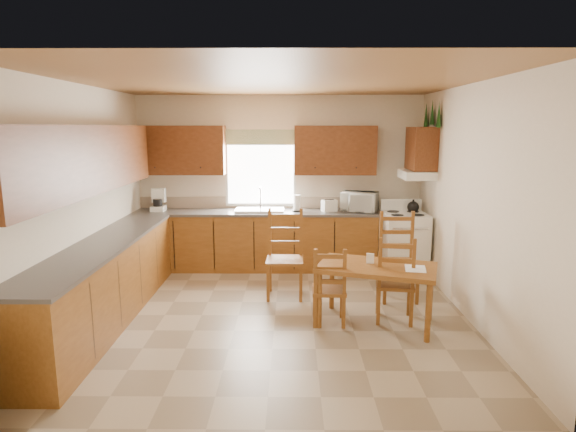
{
  "coord_description": "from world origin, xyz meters",
  "views": [
    {
      "loc": [
        0.2,
        -5.41,
        2.21
      ],
      "look_at": [
        0.15,
        0.3,
        1.15
      ],
      "focal_mm": 30.0,
      "sensor_mm": 36.0,
      "label": 1
    }
  ],
  "objects_px": {
    "microwave": "(360,202)",
    "chair_near_left": "(329,285)",
    "chair_far_left": "(285,255)",
    "chair_far_right": "(399,257)",
    "dining_table": "(376,295)",
    "chair_near_right": "(395,278)",
    "stove": "(404,245)"
  },
  "relations": [
    {
      "from": "microwave",
      "to": "chair_near_left",
      "type": "xyz_separation_m",
      "value": [
        -0.63,
        -2.15,
        -0.62
      ]
    },
    {
      "from": "chair_far_left",
      "to": "chair_far_right",
      "type": "height_order",
      "value": "chair_far_left"
    },
    {
      "from": "dining_table",
      "to": "chair_near_left",
      "type": "bearing_deg",
      "value": -164.83
    },
    {
      "from": "microwave",
      "to": "chair_far_right",
      "type": "bearing_deg",
      "value": -56.7
    },
    {
      "from": "chair_far_left",
      "to": "microwave",
      "type": "bearing_deg",
      "value": 49.73
    },
    {
      "from": "chair_near_right",
      "to": "chair_far_right",
      "type": "relative_size",
      "value": 0.9
    },
    {
      "from": "dining_table",
      "to": "chair_far_left",
      "type": "bearing_deg",
      "value": 157.44
    },
    {
      "from": "chair_near_left",
      "to": "chair_far_left",
      "type": "bearing_deg",
      "value": -57.6
    },
    {
      "from": "dining_table",
      "to": "chair_far_left",
      "type": "xyz_separation_m",
      "value": [
        -1.04,
        0.89,
        0.23
      ]
    },
    {
      "from": "chair_near_right",
      "to": "stove",
      "type": "bearing_deg",
      "value": -97.2
    },
    {
      "from": "microwave",
      "to": "chair_near_left",
      "type": "relative_size",
      "value": 0.56
    },
    {
      "from": "dining_table",
      "to": "chair_near_right",
      "type": "height_order",
      "value": "chair_near_right"
    },
    {
      "from": "microwave",
      "to": "dining_table",
      "type": "distance_m",
      "value": 2.3
    },
    {
      "from": "microwave",
      "to": "dining_table",
      "type": "relative_size",
      "value": 0.39
    },
    {
      "from": "microwave",
      "to": "chair_far_right",
      "type": "relative_size",
      "value": 0.45
    },
    {
      "from": "stove",
      "to": "microwave",
      "type": "xyz_separation_m",
      "value": [
        -0.63,
        0.34,
        0.61
      ]
    },
    {
      "from": "dining_table",
      "to": "chair_near_left",
      "type": "xyz_separation_m",
      "value": [
        -0.53,
        0.02,
        0.1
      ]
    },
    {
      "from": "microwave",
      "to": "dining_table",
      "type": "xyz_separation_m",
      "value": [
        -0.1,
        -2.18,
        -0.73
      ]
    },
    {
      "from": "dining_table",
      "to": "chair_far_left",
      "type": "relative_size",
      "value": 1.13
    },
    {
      "from": "chair_far_right",
      "to": "chair_near_left",
      "type": "bearing_deg",
      "value": -140.66
    },
    {
      "from": "chair_near_left",
      "to": "chair_far_left",
      "type": "xyz_separation_m",
      "value": [
        -0.51,
        0.86,
        0.12
      ]
    },
    {
      "from": "chair_near_left",
      "to": "chair_far_left",
      "type": "relative_size",
      "value": 0.79
    },
    {
      "from": "dining_table",
      "to": "chair_far_right",
      "type": "height_order",
      "value": "chair_far_right"
    },
    {
      "from": "chair_near_right",
      "to": "chair_far_right",
      "type": "xyz_separation_m",
      "value": [
        0.19,
        0.7,
        0.06
      ]
    },
    {
      "from": "chair_far_right",
      "to": "stove",
      "type": "bearing_deg",
      "value": 73.65
    },
    {
      "from": "chair_near_right",
      "to": "chair_far_left",
      "type": "height_order",
      "value": "chair_far_left"
    },
    {
      "from": "chair_far_left",
      "to": "chair_near_right",
      "type": "bearing_deg",
      "value": -30.47
    },
    {
      "from": "stove",
      "to": "chair_far_right",
      "type": "relative_size",
      "value": 0.83
    },
    {
      "from": "stove",
      "to": "chair_far_right",
      "type": "bearing_deg",
      "value": -107.73
    },
    {
      "from": "chair_near_right",
      "to": "chair_far_right",
      "type": "height_order",
      "value": "chair_far_right"
    },
    {
      "from": "stove",
      "to": "chair_near_right",
      "type": "height_order",
      "value": "chair_near_right"
    },
    {
      "from": "dining_table",
      "to": "chair_near_left",
      "type": "distance_m",
      "value": 0.54
    }
  ]
}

